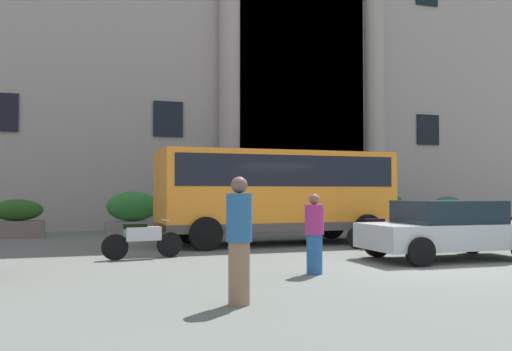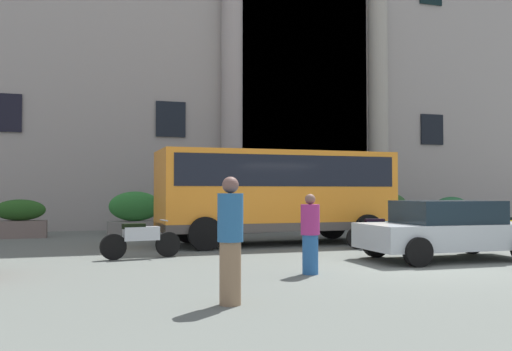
{
  "view_description": "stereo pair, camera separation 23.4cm",
  "coord_description": "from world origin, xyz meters",
  "px_view_note": "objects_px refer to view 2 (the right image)",
  "views": [
    {
      "loc": [
        -7.01,
        -10.09,
        1.56
      ],
      "look_at": [
        -1.91,
        5.2,
        2.03
      ],
      "focal_mm": 38.94,
      "sensor_mm": 36.0,
      "label": 1
    },
    {
      "loc": [
        -6.78,
        -10.16,
        1.56
      ],
      "look_at": [
        -1.91,
        5.2,
        2.03
      ],
      "focal_mm": 38.94,
      "sensor_mm": 36.0,
      "label": 2
    }
  ],
  "objects_px": {
    "orange_minibus": "(276,189)",
    "hedge_planter_east": "(235,215)",
    "hedge_planter_entrance_right": "(20,219)",
    "hedge_planter_far_east": "(388,212)",
    "motorcycle_near_kerb": "(510,230)",
    "hedge_planter_far_west": "(135,213)",
    "scooter_by_planter": "(380,232)",
    "hedge_planter_west": "(452,212)",
    "motorcycle_far_end": "(139,239)",
    "pedestrian_child_trailing": "(230,240)",
    "pedestrian_woman_with_bag": "(310,234)",
    "parked_sedan_second": "(447,229)",
    "bus_stop_sign": "(367,188)"
  },
  "relations": [
    {
      "from": "hedge_planter_far_east",
      "to": "scooter_by_planter",
      "type": "bearing_deg",
      "value": -122.58
    },
    {
      "from": "orange_minibus",
      "to": "hedge_planter_east",
      "type": "height_order",
      "value": "orange_minibus"
    },
    {
      "from": "orange_minibus",
      "to": "pedestrian_child_trailing",
      "type": "bearing_deg",
      "value": -114.07
    },
    {
      "from": "motorcycle_far_end",
      "to": "hedge_planter_far_east",
      "type": "bearing_deg",
      "value": 23.47
    },
    {
      "from": "hedge_planter_far_west",
      "to": "motorcycle_near_kerb",
      "type": "relative_size",
      "value": 1.04
    },
    {
      "from": "pedestrian_child_trailing",
      "to": "bus_stop_sign",
      "type": "bearing_deg",
      "value": -164.86
    },
    {
      "from": "hedge_planter_far_west",
      "to": "motorcycle_far_end",
      "type": "relative_size",
      "value": 1.04
    },
    {
      "from": "motorcycle_far_end",
      "to": "pedestrian_child_trailing",
      "type": "distance_m",
      "value": 5.83
    },
    {
      "from": "hedge_planter_east",
      "to": "hedge_planter_far_east",
      "type": "relative_size",
      "value": 1.09
    },
    {
      "from": "parked_sedan_second",
      "to": "motorcycle_near_kerb",
      "type": "height_order",
      "value": "parked_sedan_second"
    },
    {
      "from": "hedge_planter_entrance_right",
      "to": "parked_sedan_second",
      "type": "height_order",
      "value": "parked_sedan_second"
    },
    {
      "from": "hedge_planter_far_east",
      "to": "parked_sedan_second",
      "type": "distance_m",
      "value": 10.31
    },
    {
      "from": "motorcycle_far_end",
      "to": "pedestrian_woman_with_bag",
      "type": "bearing_deg",
      "value": -60.52
    },
    {
      "from": "motorcycle_near_kerb",
      "to": "motorcycle_far_end",
      "type": "distance_m",
      "value": 10.62
    },
    {
      "from": "parked_sedan_second",
      "to": "pedestrian_child_trailing",
      "type": "height_order",
      "value": "pedestrian_child_trailing"
    },
    {
      "from": "bus_stop_sign",
      "to": "hedge_planter_west",
      "type": "height_order",
      "value": "bus_stop_sign"
    },
    {
      "from": "motorcycle_near_kerb",
      "to": "scooter_by_planter",
      "type": "bearing_deg",
      "value": 165.42
    },
    {
      "from": "hedge_planter_far_west",
      "to": "hedge_planter_entrance_right",
      "type": "bearing_deg",
      "value": -171.54
    },
    {
      "from": "pedestrian_woman_with_bag",
      "to": "motorcycle_far_end",
      "type": "bearing_deg",
      "value": 174.9
    },
    {
      "from": "parked_sedan_second",
      "to": "scooter_by_planter",
      "type": "height_order",
      "value": "parked_sedan_second"
    },
    {
      "from": "hedge_planter_entrance_right",
      "to": "scooter_by_planter",
      "type": "height_order",
      "value": "hedge_planter_entrance_right"
    },
    {
      "from": "orange_minibus",
      "to": "hedge_planter_entrance_right",
      "type": "relative_size",
      "value": 4.02
    },
    {
      "from": "hedge_planter_far_west",
      "to": "scooter_by_planter",
      "type": "distance_m",
      "value": 9.45
    },
    {
      "from": "hedge_planter_entrance_right",
      "to": "hedge_planter_far_east",
      "type": "distance_m",
      "value": 14.14
    },
    {
      "from": "hedge_planter_east",
      "to": "parked_sedan_second",
      "type": "xyz_separation_m",
      "value": [
        2.45,
        -9.48,
        0.02
      ]
    },
    {
      "from": "motorcycle_near_kerb",
      "to": "pedestrian_woman_with_bag",
      "type": "bearing_deg",
      "value": -166.4
    },
    {
      "from": "motorcycle_far_end",
      "to": "motorcycle_near_kerb",
      "type": "bearing_deg",
      "value": -9.76
    },
    {
      "from": "hedge_planter_east",
      "to": "hedge_planter_entrance_right",
      "type": "xyz_separation_m",
      "value": [
        -7.56,
        -0.04,
        -0.05
      ]
    },
    {
      "from": "parked_sedan_second",
      "to": "orange_minibus",
      "type": "bearing_deg",
      "value": 118.48
    },
    {
      "from": "hedge_planter_far_east",
      "to": "pedestrian_child_trailing",
      "type": "xyz_separation_m",
      "value": [
        -10.21,
        -12.86,
        0.17
      ]
    },
    {
      "from": "hedge_planter_entrance_right",
      "to": "scooter_by_planter",
      "type": "relative_size",
      "value": 0.9
    },
    {
      "from": "pedestrian_woman_with_bag",
      "to": "hedge_planter_far_west",
      "type": "bearing_deg",
      "value": 147.09
    },
    {
      "from": "hedge_planter_far_west",
      "to": "pedestrian_woman_with_bag",
      "type": "xyz_separation_m",
      "value": [
        2.23,
        -11.14,
        -0.0
      ]
    },
    {
      "from": "bus_stop_sign",
      "to": "motorcycle_near_kerb",
      "type": "bearing_deg",
      "value": -64.9
    },
    {
      "from": "hedge_planter_far_west",
      "to": "hedge_planter_west",
      "type": "bearing_deg",
      "value": -0.19
    },
    {
      "from": "hedge_planter_entrance_right",
      "to": "hedge_planter_east",
      "type": "bearing_deg",
      "value": 0.28
    },
    {
      "from": "hedge_planter_far_east",
      "to": "pedestrian_woman_with_bag",
      "type": "relative_size",
      "value": 1.18
    },
    {
      "from": "orange_minibus",
      "to": "hedge_planter_west",
      "type": "distance_m",
      "value": 11.43
    },
    {
      "from": "hedge_planter_far_west",
      "to": "hedge_planter_east",
      "type": "bearing_deg",
      "value": -8.35
    },
    {
      "from": "scooter_by_planter",
      "to": "hedge_planter_west",
      "type": "bearing_deg",
      "value": 53.98
    },
    {
      "from": "motorcycle_near_kerb",
      "to": "hedge_planter_far_west",
      "type": "bearing_deg",
      "value": 132.13
    },
    {
      "from": "hedge_planter_west",
      "to": "pedestrian_woman_with_bag",
      "type": "bearing_deg",
      "value": -136.16
    },
    {
      "from": "bus_stop_sign",
      "to": "hedge_planter_far_east",
      "type": "bearing_deg",
      "value": 46.94
    },
    {
      "from": "bus_stop_sign",
      "to": "hedge_planter_entrance_right",
      "type": "height_order",
      "value": "bus_stop_sign"
    },
    {
      "from": "hedge_planter_far_east",
      "to": "parked_sedan_second",
      "type": "height_order",
      "value": "hedge_planter_far_east"
    },
    {
      "from": "scooter_by_planter",
      "to": "hedge_planter_far_east",
      "type": "bearing_deg",
      "value": 68.46
    },
    {
      "from": "pedestrian_woman_with_bag",
      "to": "hedge_planter_entrance_right",
      "type": "bearing_deg",
      "value": 165.81
    },
    {
      "from": "hedge_planter_east",
      "to": "pedestrian_child_trailing",
      "type": "relative_size",
      "value": 1.1
    },
    {
      "from": "motorcycle_far_end",
      "to": "hedge_planter_far_west",
      "type": "bearing_deg",
      "value": 75.83
    },
    {
      "from": "orange_minibus",
      "to": "hedge_planter_far_east",
      "type": "relative_size",
      "value": 3.88
    }
  ]
}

